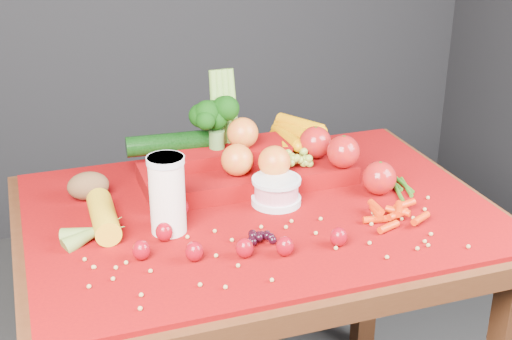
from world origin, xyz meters
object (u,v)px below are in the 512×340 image
object	(u,v)px
produce_mound	(257,157)
milk_glass	(167,192)
yogurt_bowl	(276,190)
table	(259,248)

from	to	relation	value
produce_mound	milk_glass	bearing A→B (deg)	-144.35
yogurt_bowl	table	bearing A→B (deg)	-167.98
table	milk_glass	xyz separation A→B (m)	(-0.22, -0.04, 0.20)
milk_glass	yogurt_bowl	bearing A→B (deg)	10.84
yogurt_bowl	milk_glass	bearing A→B (deg)	-169.16
milk_glass	yogurt_bowl	distance (m)	0.28
table	milk_glass	size ratio (longest dim) A/B	6.29
table	milk_glass	bearing A→B (deg)	-169.41
table	produce_mound	distance (m)	0.23
table	yogurt_bowl	size ratio (longest dim) A/B	9.36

